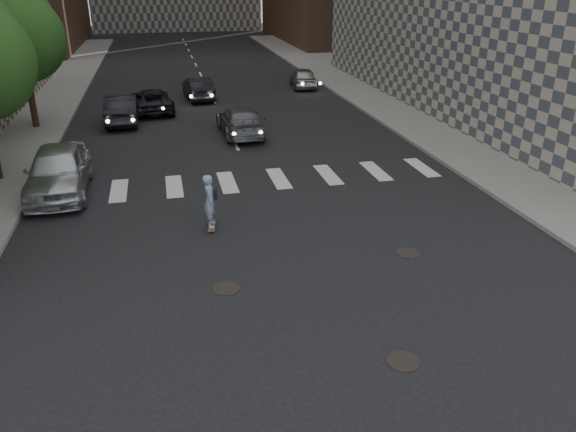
% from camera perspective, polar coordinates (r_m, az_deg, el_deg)
% --- Properties ---
extents(ground, '(160.00, 160.00, 0.00)m').
position_cam_1_polar(ground, '(13.73, 2.75, -8.95)').
color(ground, black).
rests_on(ground, ground).
extents(sidewalk_right, '(13.00, 80.00, 0.15)m').
position_cam_1_polar(sidewalk_right, '(36.54, 16.81, 11.07)').
color(sidewalk_right, gray).
rests_on(sidewalk_right, ground).
extents(tree_c, '(4.20, 4.20, 6.60)m').
position_cam_1_polar(tree_c, '(31.03, -25.46, 16.38)').
color(tree_c, '#382619').
rests_on(tree_c, sidewalk_left).
extents(manhole_a, '(0.70, 0.70, 0.02)m').
position_cam_1_polar(manhole_a, '(12.17, 11.62, -14.26)').
color(manhole_a, black).
rests_on(manhole_a, ground).
extents(manhole_b, '(0.70, 0.70, 0.02)m').
position_cam_1_polar(manhole_b, '(14.41, -6.28, -7.32)').
color(manhole_b, black).
rests_on(manhole_b, ground).
extents(manhole_c, '(0.70, 0.70, 0.02)m').
position_cam_1_polar(manhole_c, '(16.40, 12.09, -3.69)').
color(manhole_c, black).
rests_on(manhole_c, ground).
extents(skateboarder, '(0.48, 0.90, 1.76)m').
position_cam_1_polar(skateboarder, '(17.38, -7.90, 1.54)').
color(skateboarder, brown).
rests_on(skateboarder, ground).
extents(silver_sedan, '(2.14, 5.10, 1.72)m').
position_cam_1_polar(silver_sedan, '(21.69, -22.31, 4.30)').
color(silver_sedan, silver).
rests_on(silver_sedan, ground).
extents(traffic_car_a, '(1.58, 4.53, 1.49)m').
position_cam_1_polar(traffic_car_a, '(31.24, -16.50, 10.38)').
color(traffic_car_a, black).
rests_on(traffic_car_a, ground).
extents(traffic_car_b, '(2.06, 4.82, 1.38)m').
position_cam_1_polar(traffic_car_b, '(27.88, -4.86, 9.62)').
color(traffic_car_b, slate).
rests_on(traffic_car_b, ground).
extents(traffic_car_c, '(2.58, 4.86, 1.30)m').
position_cam_1_polar(traffic_car_c, '(33.47, -13.70, 11.33)').
color(traffic_car_c, black).
rests_on(traffic_car_c, ground).
extents(traffic_car_d, '(2.08, 4.15, 1.36)m').
position_cam_1_polar(traffic_car_d, '(39.81, 1.55, 13.89)').
color(traffic_car_d, '#A3A4AA').
rests_on(traffic_car_d, ground).
extents(traffic_car_e, '(1.84, 4.25, 1.36)m').
position_cam_1_polar(traffic_car_e, '(36.33, -9.09, 12.67)').
color(traffic_car_e, black).
rests_on(traffic_car_e, ground).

